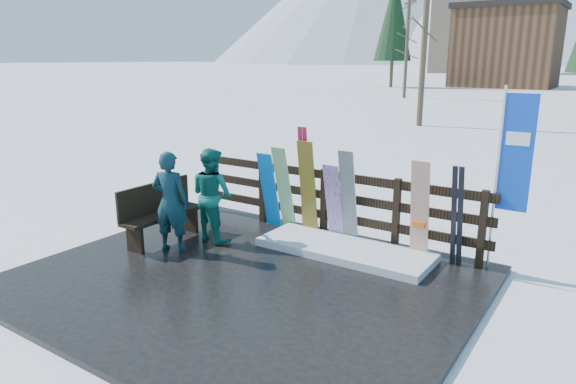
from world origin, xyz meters
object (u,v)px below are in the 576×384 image
Objects in this scene: snowboard_0 at (269,190)px; snowboard_5 at (420,211)px; rental_flag at (512,160)px; snowboard_2 at (308,189)px; bench at (160,211)px; person_back at (212,195)px; person_front at (170,202)px; snowboard_1 at (284,189)px; snowboard_3 at (334,203)px; snowboard_4 at (348,198)px.

snowboard_0 is 0.91× the size of snowboard_5.
snowboard_2 is at bearing -174.97° from rental_flag.
snowboard_2 reaches higher than snowboard_0.
person_back reaches higher than bench.
person_front is (0.49, -0.21, 0.28)m from bench.
snowboard_1 reaches higher than snowboard_0.
snowboard_3 is 2.76m from rental_flag.
snowboard_1 is at bearing -0.00° from snowboard_0.
rental_flag is at bearing 5.99° from snowboard_3.
snowboard_0 is 0.81m from snowboard_2.
snowboard_1 is 1.01× the size of snowboard_5.
rental_flag reaches higher than snowboard_4.
snowboard_2 is at bearing 180.00° from snowboard_5.
snowboard_4 is (1.24, 0.00, 0.03)m from snowboard_1.
person_front reaches higher than bench.
snowboard_2 reaches higher than snowboard_1.
person_back is at bearing 35.75° from bench.
snowboard_4 reaches higher than snowboard_3.
person_front is at bearing -128.65° from snowboard_2.
snowboard_0 is 0.90× the size of person_back.
person_front is (-0.61, -1.76, 0.11)m from snowboard_0.
person_front is (-3.35, -1.76, 0.03)m from snowboard_5.
snowboard_2 reaches higher than person_front.
bench is 3.09m from snowboard_4.
person_back is (-1.96, -1.05, -0.01)m from snowboard_4.
snowboard_0 is 0.32m from snowboard_1.
snowboard_1 is at bearing 180.00° from snowboard_4.
snowboard_1 is (1.42, 1.55, 0.24)m from bench.
snowboard_4 is at bearing -173.33° from rental_flag.
snowboard_2 is 1.05× the size of snowboard_4.
snowboard_1 is at bearing -180.00° from snowboard_5.
snowboard_0 is 0.90× the size of snowboard_1.
snowboard_1 is at bearing -180.00° from snowboard_2.
person_front is (-2.17, -1.76, 0.01)m from snowboard_4.
bench is 0.97× the size of snowboard_1.
snowboard_4 is 2.80m from person_front.
snowboard_5 is 0.98× the size of person_back.
snowboard_2 is at bearing -132.67° from person_back.
bench is at bearing -140.78° from snowboard_2.
snowboard_4 is 0.61× the size of rental_flag.
snowboard_5 reaches higher than bench.
snowboard_4 is 2.47m from rental_flag.
rental_flag is (2.31, 0.27, 0.82)m from snowboard_4.
snowboard_0 is at bearing 180.00° from snowboard_4.
snowboard_0 is 0.54× the size of rental_flag.
rental_flag is at bearing 6.67° from snowboard_4.
person_back reaches higher than snowboard_0.
person_back reaches higher than snowboard_3.
snowboard_2 is 0.52m from snowboard_3.
snowboard_3 is at bearing 0.00° from snowboard_1.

